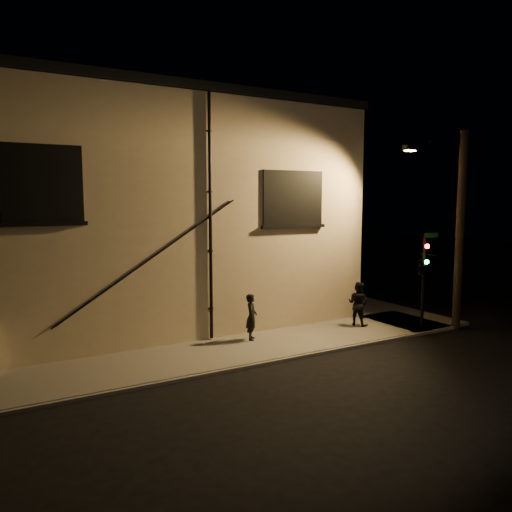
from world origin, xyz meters
TOP-DOWN VIEW (x-y plane):
  - ground at (0.00, 0.00)m, footprint 90.00×90.00m
  - sidewalk at (1.22, 4.39)m, footprint 21.00×16.00m
  - building at (-3.00, 8.99)m, footprint 16.20×12.23m
  - pedestrian_a at (-0.63, 2.17)m, footprint 0.63×0.70m
  - pedestrian_b at (3.89, 1.86)m, footprint 0.90×1.00m
  - traffic_signal at (5.52, 0.25)m, footprint 1.36×2.11m
  - streetlamp_pole at (7.03, -0.01)m, footprint 2.03×1.40m

SIDE VIEW (x-z plane):
  - ground at x=0.00m, z-range 0.00..0.00m
  - sidewalk at x=1.22m, z-range 0.00..0.12m
  - pedestrian_a at x=-0.63m, z-range 0.12..1.71m
  - pedestrian_b at x=3.89m, z-range 0.12..1.81m
  - traffic_signal at x=5.52m, z-range 0.74..4.32m
  - streetlamp_pole at x=7.03m, z-range 0.21..7.68m
  - building at x=-3.00m, z-range 0.00..8.80m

